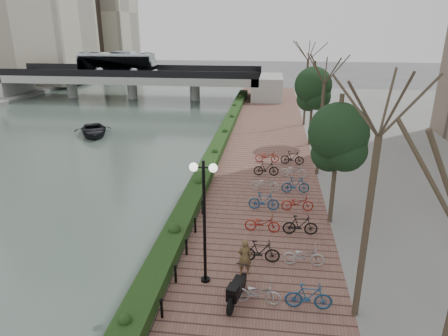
% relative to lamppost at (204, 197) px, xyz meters
% --- Properties ---
extents(river_water, '(30.00, 130.00, 0.02)m').
position_rel_lamppost_xyz_m(river_water, '(-17.53, 21.75, -4.07)').
color(river_water, '#425248').
rests_on(river_water, ground).
extents(promenade, '(8.00, 75.00, 0.50)m').
position_rel_lamppost_xyz_m(promenade, '(1.47, 14.25, -3.83)').
color(promenade, brown).
rests_on(promenade, ground).
extents(hedge, '(1.10, 56.00, 0.60)m').
position_rel_lamppost_xyz_m(hedge, '(-1.93, 16.75, -3.28)').
color(hedge, '#133614').
rests_on(hedge, promenade).
extents(chain_fence, '(0.10, 14.10, 0.70)m').
position_rel_lamppost_xyz_m(chain_fence, '(-1.13, -1.25, -3.23)').
color(chain_fence, black).
rests_on(chain_fence, promenade).
extents(lamppost, '(1.02, 0.32, 4.98)m').
position_rel_lamppost_xyz_m(lamppost, '(0.00, 0.00, 0.00)').
color(lamppost, black).
rests_on(lamppost, promenade).
extents(motorcycle, '(0.92, 1.85, 1.11)m').
position_rel_lamppost_xyz_m(motorcycle, '(1.34, -1.07, -3.02)').
color(motorcycle, black).
rests_on(motorcycle, promenade).
extents(pedestrian, '(0.65, 0.51, 1.56)m').
position_rel_lamppost_xyz_m(pedestrian, '(1.47, 0.65, -2.80)').
color(pedestrian, brown).
rests_on(pedestrian, promenade).
extents(bicycle_parking, '(2.40, 17.32, 1.00)m').
position_rel_lamppost_xyz_m(bicycle_parking, '(2.96, 6.76, -3.10)').
color(bicycle_parking, '#AAAAAE').
rests_on(bicycle_parking, promenade).
extents(street_trees, '(3.20, 37.12, 6.80)m').
position_rel_lamppost_xyz_m(street_trees, '(5.47, 9.43, -0.39)').
color(street_trees, '#322A1E').
rests_on(street_trees, promenade).
extents(bridge, '(36.00, 10.77, 6.50)m').
position_rel_lamppost_xyz_m(bridge, '(-17.92, 41.75, -0.71)').
color(bridge, '#9D9D98').
rests_on(bridge, ground).
extents(boat, '(5.45, 6.05, 1.03)m').
position_rel_lamppost_xyz_m(boat, '(-14.45, 21.87, -3.54)').
color(boat, black).
rests_on(boat, river_water).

